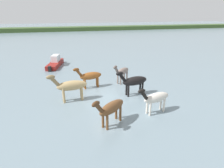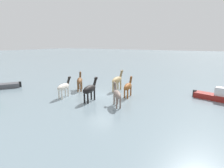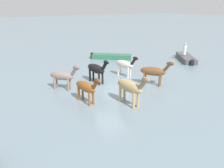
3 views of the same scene
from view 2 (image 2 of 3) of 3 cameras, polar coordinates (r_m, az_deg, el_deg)
name	(u,v)px [view 2 (image 2 of 3)]	position (r m, az deg, el deg)	size (l,w,h in m)	color
ground_plane	(101,96)	(17.82, -3.32, -3.51)	(206.31, 206.31, 0.00)	gray
horse_mid_herd	(90,89)	(16.07, -6.56, -1.48)	(2.46, 0.82, 1.90)	black
horse_chestnut_trailing	(80,81)	(19.96, -9.55, 0.99)	(2.09, 1.64, 1.80)	brown
horse_rear_stallion	(117,80)	(19.54, 1.59, 1.20)	(2.54, 0.75, 1.97)	tan
horse_dark_mare	(128,86)	(17.34, 4.78, -0.71)	(2.26, 0.82, 1.74)	brown
horse_pinto_flank	(117,94)	(14.78, 1.48, -3.02)	(1.91, 1.69, 1.72)	gray
horse_gray_outer	(64,87)	(17.61, -14.10, -0.84)	(2.26, 0.90, 1.74)	silver
boat_dinghy_port	(219,97)	(18.64, 29.07, -3.41)	(1.88, 3.99, 1.31)	maroon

